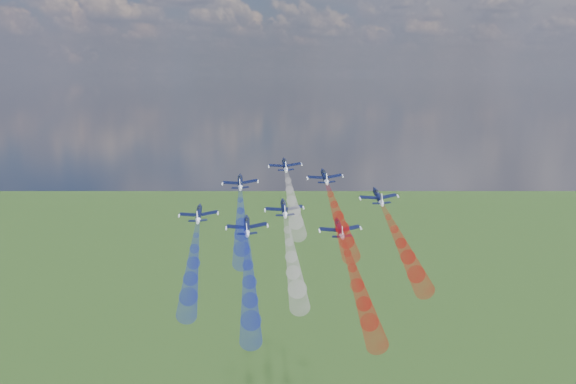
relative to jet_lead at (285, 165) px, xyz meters
The scene contains 16 objects.
jet_lead is the anchor object (origin of this frame).
trail_lead 24.89m from the jet_lead, 54.66° to the right, with size 4.02×39.12×4.02m, color white, non-canonical shape.
jet_inner_left 18.19m from the jet_lead, 99.30° to the right, with size 9.66×12.07×3.22m, color black, non-canonical shape.
trail_inner_left 40.02m from the jet_lead, 73.48° to the right, with size 4.02×39.12×4.02m, color #1622C3, non-canonical shape.
jet_inner_right 17.31m from the jet_lead, 21.59° to the right, with size 9.66×12.07×3.22m, color black, non-canonical shape.
trail_inner_right 40.44m from the jet_lead, 40.99° to the right, with size 4.02×39.12×4.02m, color red, non-canonical shape.
jet_outer_left 37.11m from the jet_lead, 93.31° to the right, with size 9.66×12.07×3.22m, color black, non-canonical shape.
trail_outer_left 58.81m from the jet_lead, 77.96° to the right, with size 4.02×39.12×4.02m, color #1622C3, non-canonical shape.
jet_center_third 29.49m from the jet_lead, 59.07° to the right, with size 9.66×12.07×3.22m, color black, non-canonical shape.
trail_center_third 54.34m from the jet_lead, 57.05° to the right, with size 4.02×39.12×4.02m, color white, non-canonical shape.
jet_outer_right 35.25m from the jet_lead, 18.03° to the right, with size 9.66×12.07×3.22m, color black, non-canonical shape.
trail_outer_right 57.20m from the jet_lead, 32.92° to the right, with size 4.02×39.12×4.02m, color red, non-canonical shape.
jet_rear_left 42.21m from the jet_lead, 70.52° to the right, with size 9.66×12.07×3.22m, color black, non-canonical shape.
trail_rear_left 66.52m from the jet_lead, 64.67° to the right, with size 4.02×39.12×4.02m, color #1622C3, non-canonical shape.
jet_rear_right 43.62m from the jet_lead, 41.92° to the right, with size 9.66×12.07×3.22m, color black, non-canonical shape.
trail_rear_right 68.14m from the jet_lead, 46.53° to the right, with size 4.02×39.12×4.02m, color red, non-canonical shape.
Camera 1 is at (106.84, -158.59, 169.02)m, focal length 42.49 mm.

